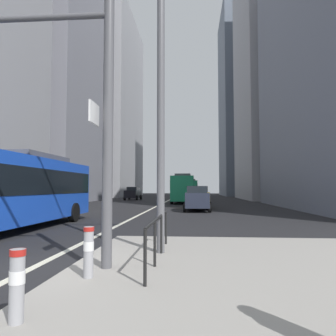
# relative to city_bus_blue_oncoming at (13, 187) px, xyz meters

# --- Properties ---
(ground_plane) EXTENTS (160.00, 160.00, 0.00)m
(ground_plane) POSITION_rel_city_bus_blue_oncoming_xyz_m (4.01, 13.94, -1.84)
(ground_plane) COLOR black
(median_island) EXTENTS (9.00, 10.00, 0.15)m
(median_island) POSITION_rel_city_bus_blue_oncoming_xyz_m (9.51, -7.06, -1.76)
(median_island) COLOR gray
(median_island) RESTS_ON ground
(lane_centre_line) EXTENTS (0.20, 80.00, 0.01)m
(lane_centre_line) POSITION_rel_city_bus_blue_oncoming_xyz_m (4.01, 23.94, -1.83)
(lane_centre_line) COLOR beige
(lane_centre_line) RESTS_ON ground
(office_tower_left_mid) EXTENTS (12.22, 18.28, 50.74)m
(office_tower_left_mid) POSITION_rel_city_bus_blue_oncoming_xyz_m (-11.99, 29.05, 23.53)
(office_tower_left_mid) COLOR gray
(office_tower_left_mid) RESTS_ON ground
(office_tower_left_far) EXTENTS (13.25, 25.45, 39.27)m
(office_tower_left_far) POSITION_rel_city_bus_blue_oncoming_xyz_m (-11.99, 56.00, 17.80)
(office_tower_left_far) COLOR #9E9EA3
(office_tower_left_far) RESTS_ON ground
(office_tower_right_mid) EXTENTS (11.37, 18.26, 41.98)m
(office_tower_right_mid) POSITION_rel_city_bus_blue_oncoming_xyz_m (21.01, 39.44, 19.15)
(office_tower_right_mid) COLOR #9E9EA3
(office_tower_right_mid) RESTS_ON ground
(office_tower_right_far) EXTENTS (13.48, 19.12, 43.48)m
(office_tower_right_far) POSITION_rel_city_bus_blue_oncoming_xyz_m (21.01, 63.06, 19.90)
(office_tower_right_far) COLOR slate
(office_tower_right_far) RESTS_ON ground
(city_bus_blue_oncoming) EXTENTS (2.85, 11.82, 3.40)m
(city_bus_blue_oncoming) POSITION_rel_city_bus_blue_oncoming_xyz_m (0.00, 0.00, 0.00)
(city_bus_blue_oncoming) COLOR blue
(city_bus_blue_oncoming) RESTS_ON ground
(city_bus_red_receding) EXTENTS (2.70, 10.79, 3.40)m
(city_bus_red_receding) POSITION_rel_city_bus_blue_oncoming_xyz_m (6.38, 26.36, -0.00)
(city_bus_red_receding) COLOR #198456
(city_bus_red_receding) RESTS_ON ground
(city_bus_red_distant) EXTENTS (2.75, 11.55, 3.40)m
(city_bus_red_distant) POSITION_rel_city_bus_blue_oncoming_xyz_m (7.06, 49.56, -0.00)
(city_bus_red_distant) COLOR #198456
(city_bus_red_distant) RESTS_ON ground
(car_oncoming_mid) EXTENTS (2.18, 4.38, 1.94)m
(car_oncoming_mid) POSITION_rel_city_bus_blue_oncoming_xyz_m (-1.49, 35.10, -0.85)
(car_oncoming_mid) COLOR black
(car_oncoming_mid) RESTS_ON ground
(car_receding_near) EXTENTS (2.08, 4.28, 1.94)m
(car_receding_near) POSITION_rel_city_bus_blue_oncoming_xyz_m (8.05, 15.87, -0.85)
(car_receding_near) COLOR gold
(car_receding_near) RESTS_ON ground
(car_receding_far) EXTENTS (2.12, 4.15, 1.94)m
(car_receding_far) POSITION_rel_city_bus_blue_oncoming_xyz_m (7.84, 12.09, -0.85)
(car_receding_far) COLOR #232838
(car_receding_far) RESTS_ON ground
(traffic_signal_gantry) EXTENTS (6.69, 0.65, 6.00)m
(traffic_signal_gantry) POSITION_rel_city_bus_blue_oncoming_xyz_m (3.57, -6.49, 2.30)
(traffic_signal_gantry) COLOR #515156
(traffic_signal_gantry) RESTS_ON median_island
(street_lamp_post) EXTENTS (5.50, 0.32, 8.00)m
(street_lamp_post) POSITION_rel_city_bus_blue_oncoming_xyz_m (6.78, -4.81, 3.45)
(street_lamp_post) COLOR #56565B
(street_lamp_post) RESTS_ON median_island
(bollard_left) EXTENTS (0.20, 0.20, 0.90)m
(bollard_left) POSITION_rel_city_bus_blue_oncoming_xyz_m (5.46, -9.25, -1.19)
(bollard_left) COLOR #99999E
(bollard_left) RESTS_ON median_island
(bollard_right) EXTENTS (0.20, 0.20, 0.93)m
(bollard_right) POSITION_rel_city_bus_blue_oncoming_xyz_m (5.69, -7.23, -1.17)
(bollard_right) COLOR #99999E
(bollard_right) RESTS_ON median_island
(pedestrian_railing) EXTENTS (0.06, 4.19, 0.98)m
(pedestrian_railing) POSITION_rel_city_bus_blue_oncoming_xyz_m (6.81, -5.59, -0.96)
(pedestrian_railing) COLOR black
(pedestrian_railing) RESTS_ON median_island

